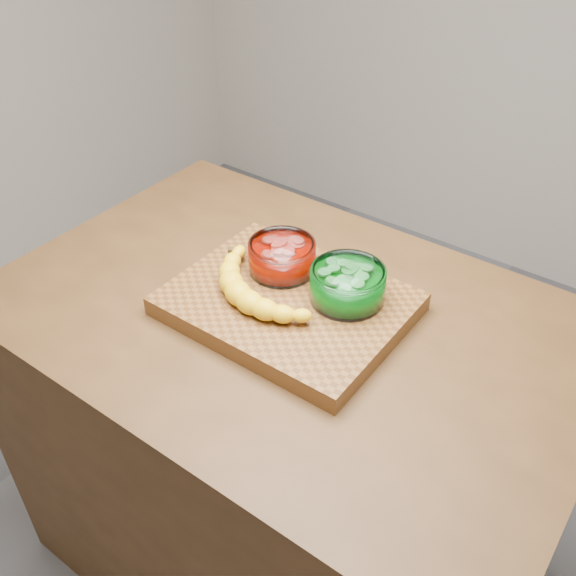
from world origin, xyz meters
The scene contains 6 objects.
ground centered at (0.00, 0.00, 0.00)m, with size 3.50×3.50×0.00m, color #56575B.
counter centered at (0.00, 0.00, 0.45)m, with size 1.20×0.80×0.90m, color #492E16.
cutting_board centered at (0.00, 0.00, 0.92)m, with size 0.45×0.35×0.04m, color brown.
bowl_red centered at (-0.06, 0.06, 0.97)m, with size 0.14×0.14×0.06m.
bowl_green centered at (0.10, 0.06, 0.97)m, with size 0.15×0.15×0.07m.
banana centered at (-0.04, -0.02, 0.96)m, with size 0.30×0.19×0.04m, color yellow, non-canonical shape.
Camera 1 is at (0.59, -0.80, 1.72)m, focal length 40.00 mm.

